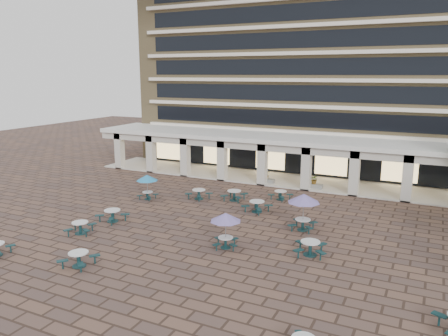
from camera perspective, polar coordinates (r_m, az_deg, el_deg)
The scene contains 16 objects.
ground at distance 29.97m, azimuth 0.18°, elevation -7.95°, with size 120.00×120.00×0.00m, color brown.
apartment_building at distance 52.29m, azimuth 12.82°, elevation 14.44°, with size 40.00×15.50×25.20m.
retail_arcade at distance 42.58m, azimuth 8.88°, elevation 2.17°, with size 42.00×6.60×4.40m.
picnic_table_1 at distance 25.61m, azimuth -18.45°, elevation -11.07°, with size 1.95×1.95×0.82m.
picnic_table_4 at distance 36.86m, azimuth -10.02°, elevation -1.39°, with size 1.81×1.81×2.09m.
picnic_table_5 at distance 30.49m, azimuth -18.27°, elevation -7.29°, with size 2.18×2.18×0.80m.
picnic_table_6 at distance 26.25m, azimuth 0.21°, elevation -6.61°, with size 1.90×1.90×2.19m.
picnic_table_7 at distance 26.20m, azimuth 11.20°, elevation -10.07°, with size 2.15×2.15×0.85m.
picnic_table_8 at distance 32.25m, azimuth -14.37°, elevation -5.91°, with size 2.15×2.15×0.86m.
picnic_table_9 at distance 36.74m, azimuth -3.30°, elevation -3.32°, with size 2.16×2.16×0.83m.
picnic_table_10 at distance 33.42m, azimuth 4.32°, elevation -4.90°, with size 2.23×2.23×0.86m.
picnic_table_11 at distance 29.54m, azimuth 10.37°, elevation -4.09°, with size 2.18×2.18×2.52m.
picnic_table_12 at distance 36.27m, azimuth 1.34°, elevation -3.48°, with size 1.94×1.94×0.86m.
picnic_table_13 at distance 36.83m, azimuth 7.40°, elevation -3.43°, with size 2.00×2.00×0.76m.
planter_left at distance 41.90m, azimuth 5.57°, elevation -1.35°, with size 1.50×0.85×1.29m.
planter_right at distance 40.57m, azimuth 11.71°, elevation -1.95°, with size 1.50×0.67×1.34m.
Camera 1 is at (12.21, -25.33, 10.36)m, focal length 35.00 mm.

